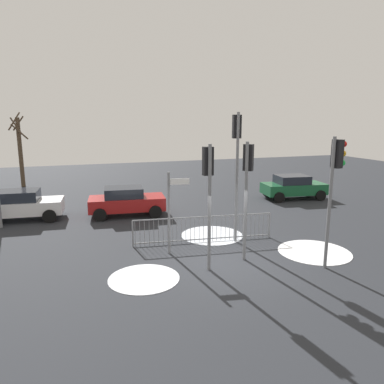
% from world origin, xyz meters
% --- Properties ---
extents(ground_plane, '(60.00, 60.00, 0.00)m').
position_xyz_m(ground_plane, '(0.00, 0.00, 0.00)').
color(ground_plane, '#26282D').
extents(traffic_light_mid_left, '(0.32, 0.57, 4.13)m').
position_xyz_m(traffic_light_mid_left, '(-0.82, -0.19, 3.03)').
color(traffic_light_mid_left, slate).
rests_on(traffic_light_mid_left, ground).
extents(traffic_light_mid_right, '(0.35, 0.57, 5.14)m').
position_xyz_m(traffic_light_mid_right, '(1.24, 2.05, 3.75)').
color(traffic_light_mid_right, slate).
rests_on(traffic_light_mid_right, ground).
extents(traffic_light_foreground_right, '(0.57, 0.34, 4.35)m').
position_xyz_m(traffic_light_foreground_right, '(3.07, -1.42, 3.19)').
color(traffic_light_foreground_right, slate).
rests_on(traffic_light_foreground_right, ground).
extents(traffic_light_rear_right, '(0.46, 0.47, 4.15)m').
position_xyz_m(traffic_light_rear_right, '(0.79, 0.19, 3.04)').
color(traffic_light_rear_right, slate).
rests_on(traffic_light_rear_right, ground).
extents(direction_sign_post, '(0.78, 0.19, 3.04)m').
position_xyz_m(direction_sign_post, '(-1.60, 1.49, 1.70)').
color(direction_sign_post, slate).
rests_on(direction_sign_post, ground).
extents(pedestrian_guard_railing, '(5.66, 0.76, 1.07)m').
position_xyz_m(pedestrian_guard_railing, '(-0.02, 2.28, 0.55)').
color(pedestrian_guard_railing, slate).
rests_on(pedestrian_guard_railing, ground).
extents(car_white_trailing, '(3.94, 2.22, 1.47)m').
position_xyz_m(car_white_trailing, '(-7.34, 8.22, 0.77)').
color(car_white_trailing, silver).
rests_on(car_white_trailing, ground).
extents(car_red_mid, '(3.97, 2.28, 1.47)m').
position_xyz_m(car_red_mid, '(-2.34, 7.40, 0.77)').
color(car_red_mid, maroon).
rests_on(car_red_mid, ground).
extents(car_green_near, '(3.99, 2.33, 1.47)m').
position_xyz_m(car_green_near, '(8.07, 8.04, 0.77)').
color(car_green_near, '#195933').
rests_on(car_green_near, ground).
extents(bare_tree_left, '(1.37, 1.38, 5.37)m').
position_xyz_m(bare_tree_left, '(-8.30, 17.92, 2.72)').
color(bare_tree_left, '#473828').
rests_on(bare_tree_left, ground).
extents(snow_patch_kerb, '(2.63, 2.63, 0.01)m').
position_xyz_m(snow_patch_kerb, '(0.61, 2.95, 0.01)').
color(snow_patch_kerb, silver).
rests_on(snow_patch_kerb, ground).
extents(snow_patch_island, '(2.67, 2.67, 0.01)m').
position_xyz_m(snow_patch_island, '(3.51, -0.12, 0.01)').
color(snow_patch_island, white).
rests_on(snow_patch_island, ground).
extents(snow_patch_verge, '(2.22, 2.22, 0.01)m').
position_xyz_m(snow_patch_verge, '(-2.99, -0.34, 0.01)').
color(snow_patch_verge, white).
rests_on(snow_patch_verge, ground).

